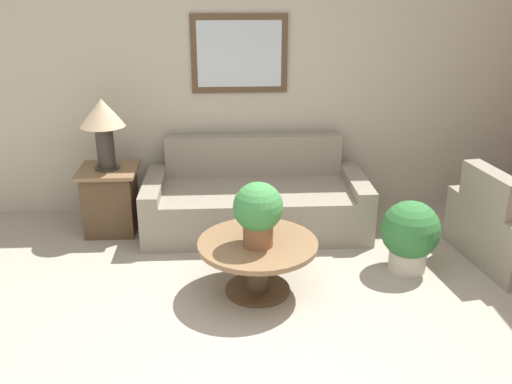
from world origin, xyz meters
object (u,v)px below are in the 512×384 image
at_px(side_table, 111,199).
at_px(potted_plant_on_table, 258,211).
at_px(potted_plant_floor, 410,234).
at_px(coffee_table, 258,255).
at_px(couch_main, 256,202).
at_px(table_lamp, 103,120).

relative_size(side_table, potted_plant_on_table, 1.27).
bearing_deg(potted_plant_floor, coffee_table, -167.75).
height_order(couch_main, coffee_table, couch_main).
height_order(couch_main, potted_plant_floor, couch_main).
bearing_deg(side_table, coffee_table, -42.20).
distance_m(couch_main, potted_plant_on_table, 1.36).
bearing_deg(table_lamp, side_table, 90.00).
xyz_separation_m(coffee_table, potted_plant_on_table, (-0.00, -0.06, 0.40)).
xyz_separation_m(potted_plant_on_table, potted_plant_floor, (1.30, 0.34, -0.38)).
bearing_deg(potted_plant_floor, potted_plant_on_table, -165.44).
bearing_deg(side_table, potted_plant_on_table, -43.46).
relative_size(coffee_table, table_lamp, 1.40).
distance_m(couch_main, table_lamp, 1.64).
bearing_deg(couch_main, coffee_table, -92.35).
bearing_deg(side_table, potted_plant_floor, -19.69).
bearing_deg(table_lamp, coffee_table, -42.20).
height_order(table_lamp, potted_plant_floor, table_lamp).
height_order(potted_plant_on_table, potted_plant_floor, potted_plant_on_table).
height_order(side_table, potted_plant_on_table, potted_plant_on_table).
bearing_deg(potted_plant_on_table, potted_plant_floor, 14.56).
xyz_separation_m(coffee_table, table_lamp, (-1.36, 1.23, 0.79)).
bearing_deg(table_lamp, couch_main, -0.18).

